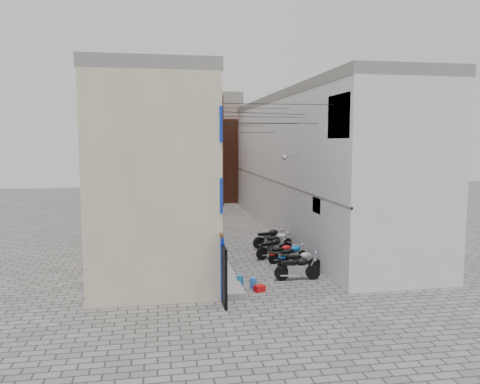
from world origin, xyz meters
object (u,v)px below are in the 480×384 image
motorcycle_g (270,237)px  motorcycle_a (297,267)px  motorcycle_e (273,247)px  water_jug_far (240,281)px  motorcycle_c (293,254)px  motorcycle_f (278,241)px  person_b (212,238)px  motorcycle_d (283,252)px  person_a (213,240)px  red_crate (259,288)px  motorcycle_b (301,260)px  water_jug_near (253,283)px

motorcycle_g → motorcycle_a: bearing=-20.7°
motorcycle_a → motorcycle_e: 3.93m
motorcycle_e → motorcycle_g: bearing=144.9°
motorcycle_g → water_jug_far: bearing=-41.8°
motorcycle_c → motorcycle_f: 2.91m
motorcycle_e → person_b: bearing=-127.5°
motorcycle_d → water_jug_far: bearing=-62.5°
water_jug_far → motorcycle_a: bearing=8.6°
motorcycle_c → person_a: bearing=-144.8°
motorcycle_d → motorcycle_e: size_ratio=0.87×
motorcycle_e → person_a: size_ratio=1.11×
motorcycle_a → motorcycle_g: (0.27, 6.18, 0.03)m
motorcycle_f → person_b: person_b is taller
red_crate → person_b: bearing=102.2°
motorcycle_b → motorcycle_d: 1.85m
motorcycle_e → person_b: person_b is taller
motorcycle_c → person_b: bearing=-159.7°
motorcycle_d → motorcycle_f: motorcycle_f is taller
motorcycle_d → person_a: size_ratio=0.97×
motorcycle_f → motorcycle_g: (-0.19, 1.11, 0.01)m
motorcycle_f → motorcycle_b: bearing=-31.5°
motorcycle_b → person_b: (-3.75, 3.44, 0.43)m
motorcycle_a → water_jug_far: (-2.59, -0.39, -0.36)m
motorcycle_a → red_crate: 2.36m
motorcycle_b → motorcycle_d: motorcycle_b is taller
motorcycle_b → person_a: 4.48m
water_jug_far → motorcycle_d: bearing=50.7°
person_a → person_b: (0.06, 1.17, -0.18)m
motorcycle_d → person_b: size_ratio=1.20×
motorcycle_b → water_jug_far: (-3.13, -1.56, -0.33)m
motorcycle_g → person_b: 3.84m
motorcycle_c → motorcycle_d: bearing=160.6°
motorcycle_e → red_crate: bearing=-44.4°
motorcycle_c → water_jug_far: size_ratio=4.72×
motorcycle_a → motorcycle_d: motorcycle_a is taller
motorcycle_b → motorcycle_f: 3.90m
motorcycle_b → motorcycle_c: (-0.13, 0.99, 0.06)m
motorcycle_a → red_crate: motorcycle_a is taller
motorcycle_b → person_a: bearing=-126.7°
motorcycle_g → person_a: 4.51m
motorcycle_c → person_a: 3.94m
motorcycle_b → motorcycle_g: 5.02m
person_b → red_crate: bearing=-131.4°
motorcycle_b → red_crate: 3.49m
motorcycle_g → water_jug_near: size_ratio=4.77×
motorcycle_c → person_b: (-3.63, 2.45, 0.38)m
water_jug_far → red_crate: (0.64, -0.85, -0.10)m
motorcycle_a → motorcycle_g: size_ratio=0.95×
motorcycle_b → motorcycle_g: (-0.28, 5.01, 0.07)m
motorcycle_a → motorcycle_c: motorcycle_c is taller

